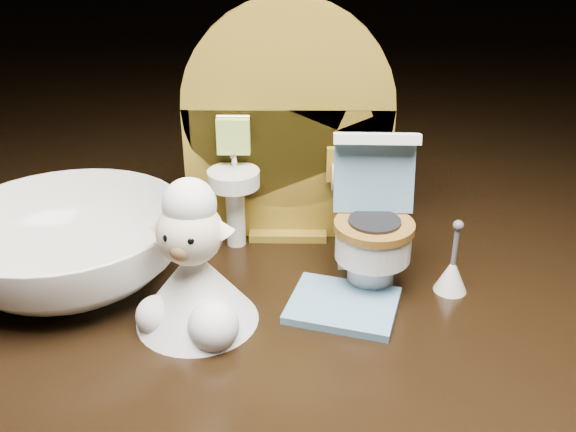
{
  "coord_description": "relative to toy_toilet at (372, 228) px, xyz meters",
  "views": [
    {
      "loc": [
        0.01,
        -0.31,
        0.2
      ],
      "look_at": [
        0.0,
        -0.0,
        0.05
      ],
      "focal_mm": 40.0,
      "sensor_mm": 36.0,
      "label": 1
    }
  ],
  "objects": [
    {
      "name": "bath_mat",
      "position": [
        -0.02,
        -0.03,
        -0.03
      ],
      "size": [
        0.07,
        0.06,
        0.0
      ],
      "primitive_type": "cube",
      "rotation": [
        0.0,
        0.0,
        -0.27
      ],
      "color": "#5D89AE",
      "rests_on": "ground"
    },
    {
      "name": "backdrop_panel",
      "position": [
        -0.05,
        0.06,
        0.03
      ],
      "size": [
        0.13,
        0.05,
        0.15
      ],
      "color": "olive",
      "rests_on": "ground"
    },
    {
      "name": "toy_toilet",
      "position": [
        0.0,
        0.0,
        0.0
      ],
      "size": [
        0.05,
        0.06,
        0.09
      ],
      "rotation": [
        0.0,
        0.0,
        -0.01
      ],
      "color": "white",
      "rests_on": "ground"
    },
    {
      "name": "ceramic_bowl",
      "position": [
        -0.17,
        -0.01,
        -0.01
      ],
      "size": [
        0.16,
        0.16,
        0.04
      ],
      "primitive_type": "imported",
      "rotation": [
        0.0,
        0.0,
        0.24
      ],
      "color": "white",
      "rests_on": "ground"
    },
    {
      "name": "toilet_brush",
      "position": [
        0.04,
        -0.01,
        -0.02
      ],
      "size": [
        0.02,
        0.02,
        0.04
      ],
      "color": "white",
      "rests_on": "ground"
    },
    {
      "name": "plush_lamb",
      "position": [
        -0.09,
        -0.05,
        -0.0
      ],
      "size": [
        0.06,
        0.07,
        0.08
      ],
      "rotation": [
        0.0,
        0.0,
        -0.21
      ],
      "color": "white",
      "rests_on": "ground"
    }
  ]
}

